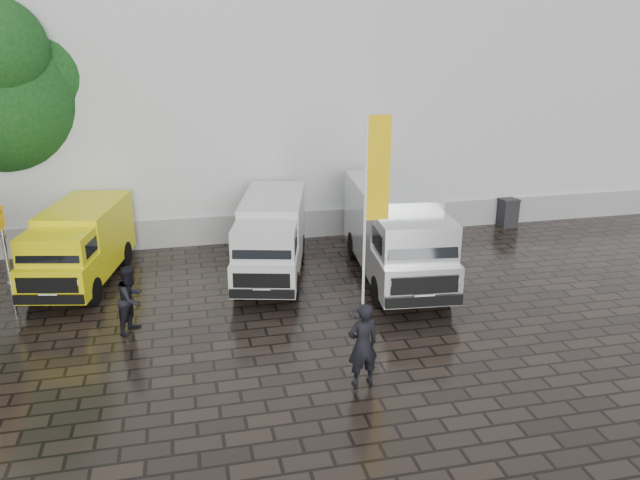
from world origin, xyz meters
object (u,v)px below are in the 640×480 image
at_px(van_white, 271,239).
at_px(wheelie_bin, 508,213).
at_px(van_silver, 396,236).
at_px(person_tent, 131,299).
at_px(van_yellow, 80,248).
at_px(flagpole, 372,202).
at_px(person_front, 363,345).

bearing_deg(van_white, wheelie_bin, 31.36).
xyz_separation_m(van_silver, person_tent, (-7.66, -1.93, -0.49)).
bearing_deg(van_silver, wheelie_bin, 39.46).
bearing_deg(van_yellow, van_white, 6.16).
relative_size(flagpole, person_tent, 3.16).
distance_m(van_white, wheelie_bin, 10.19).
relative_size(van_white, wheelie_bin, 4.96).
xyz_separation_m(wheelie_bin, person_tent, (-13.73, -6.01, 0.33)).
relative_size(van_silver, wheelie_bin, 5.74).
distance_m(wheelie_bin, person_tent, 14.99).
bearing_deg(person_front, person_tent, -45.84).
xyz_separation_m(van_white, person_tent, (-4.02, -3.01, -0.30)).
relative_size(van_yellow, person_tent, 2.80).
distance_m(wheelie_bin, person_front, 13.11).
height_order(van_yellow, flagpole, flagpole).
xyz_separation_m(van_white, wheelie_bin, (9.71, 3.00, -0.63)).
distance_m(van_yellow, van_white, 5.70).
bearing_deg(wheelie_bin, van_silver, -147.23).
relative_size(van_yellow, flagpole, 0.88).
relative_size(van_white, person_tent, 3.09).
bearing_deg(person_front, van_yellow, -56.89).
distance_m(van_yellow, wheelie_bin, 15.58).
relative_size(flagpole, wheelie_bin, 5.07).
distance_m(van_silver, wheelie_bin, 7.36).
distance_m(van_white, person_tent, 5.03).
relative_size(person_front, person_tent, 1.08).
xyz_separation_m(van_silver, wheelie_bin, (6.07, 4.08, -0.82)).
relative_size(van_yellow, wheelie_bin, 4.48).
xyz_separation_m(van_yellow, van_silver, (9.32, -1.68, 0.23)).
height_order(van_white, van_silver, van_silver).
bearing_deg(van_white, person_front, -67.88).
height_order(flagpole, person_tent, flagpole).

